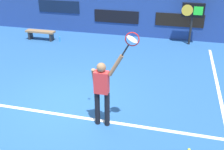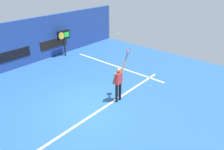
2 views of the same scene
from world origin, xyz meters
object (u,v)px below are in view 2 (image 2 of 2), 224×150
object	(u,v)px
tennis_racket	(128,52)
scoreboard_clock	(64,36)
tennis_ball	(118,34)
spare_ball	(150,86)
tennis_player	(118,82)

from	to	relation	value
tennis_racket	scoreboard_clock	world-z (taller)	tennis_racket
tennis_ball	spare_ball	xyz separation A→B (m)	(2.11, -0.57, -3.19)
tennis_racket	scoreboard_clock	distance (m)	6.94
tennis_racket	scoreboard_clock	size ratio (longest dim) A/B	0.33
tennis_player	scoreboard_clock	size ratio (longest dim) A/B	1.05
tennis_player	spare_ball	size ratio (longest dim) A/B	28.53
tennis_player	scoreboard_clock	bearing A→B (deg)	72.28
tennis_player	tennis_ball	size ratio (longest dim) A/B	28.53
tennis_ball	tennis_racket	bearing A→B (deg)	-7.61
tennis_racket	tennis_ball	distance (m)	1.15
scoreboard_clock	spare_ball	distance (m)	7.34
tennis_player	tennis_racket	xyz separation A→B (m)	(0.67, -0.00, 1.27)
spare_ball	tennis_ball	bearing A→B (deg)	164.94
tennis_racket	tennis_ball	size ratio (longest dim) A/B	8.99
tennis_ball	scoreboard_clock	distance (m)	7.19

